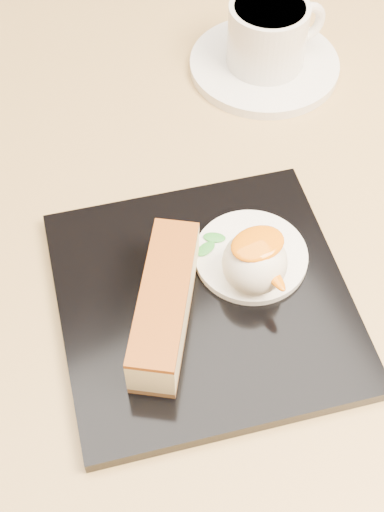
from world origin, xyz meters
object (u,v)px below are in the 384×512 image
cheesecake (165,305)px  table (219,322)px  saucer (264,65)px  ice_cream_scoop (255,263)px  coffee_cup (269,33)px  dessert_plate (204,300)px

cheesecake → table: bearing=-18.1°
table → cheesecake: cheesecake is taller
cheesecake → saucer: cheesecake is taller
table → saucer: 0.26m
table → ice_cream_scoop: 0.20m
ice_cream_scoop → coffee_cup: size_ratio=0.48×
cheesecake → saucer: bearing=-9.2°
dessert_plate → coffee_cup: (0.19, 0.22, 0.04)m
ice_cream_scoop → saucer: (0.14, 0.23, -0.03)m
table → saucer: size_ratio=5.33×
dessert_plate → cheesecake: cheesecake is taller
table → dessert_plate: dessert_plate is taller
ice_cream_scoop → dessert_plate: bearing=172.9°
table → ice_cream_scoop: bearing=-100.1°
cheesecake → ice_cream_scoop: 0.08m
ice_cream_scoop → saucer: ice_cream_scoop is taller
table → cheesecake: bearing=-143.0°
table → ice_cream_scoop: ice_cream_scoop is taller
cheesecake → coffee_cup: size_ratio=1.18×
table → cheesecake: (-0.09, -0.07, 0.19)m
ice_cream_scoop → saucer: size_ratio=0.33×
dessert_plate → cheesecake: (-0.04, -0.00, 0.03)m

